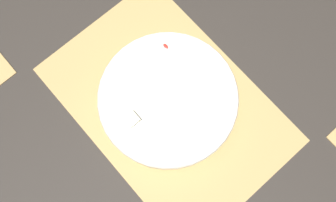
# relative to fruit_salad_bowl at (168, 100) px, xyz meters

# --- Properties ---
(ground_plane) EXTENTS (6.00, 6.00, 0.00)m
(ground_plane) POSITION_rel_fruit_salad_bowl_xyz_m (-0.00, -0.00, -0.04)
(ground_plane) COLOR #2D2823
(bamboo_mat_center) EXTENTS (0.51, 0.34, 0.01)m
(bamboo_mat_center) POSITION_rel_fruit_salad_bowl_xyz_m (-0.00, -0.00, -0.04)
(bamboo_mat_center) COLOR tan
(bamboo_mat_center) RESTS_ON ground_plane
(fruit_salad_bowl) EXTENTS (0.29, 0.29, 0.07)m
(fruit_salad_bowl) POSITION_rel_fruit_salad_bowl_xyz_m (0.00, 0.00, 0.00)
(fruit_salad_bowl) COLOR silver
(fruit_salad_bowl) RESTS_ON bamboo_mat_center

